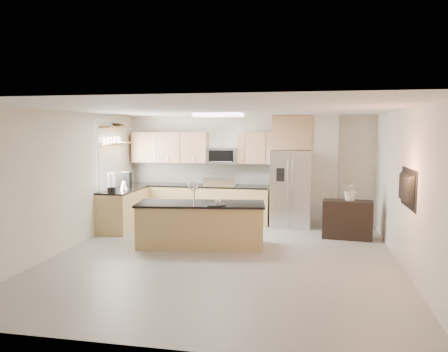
% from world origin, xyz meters
% --- Properties ---
extents(floor, '(6.50, 6.50, 0.00)m').
position_xyz_m(floor, '(0.00, 0.00, 0.00)').
color(floor, '#A19F99').
rests_on(floor, ground).
extents(ceiling, '(6.00, 6.50, 0.02)m').
position_xyz_m(ceiling, '(0.00, 0.00, 2.60)').
color(ceiling, silver).
rests_on(ceiling, wall_back).
extents(wall_back, '(6.00, 0.02, 2.60)m').
position_xyz_m(wall_back, '(0.00, 3.25, 1.30)').
color(wall_back, beige).
rests_on(wall_back, floor).
extents(wall_front, '(6.00, 0.02, 2.60)m').
position_xyz_m(wall_front, '(0.00, -3.25, 1.30)').
color(wall_front, beige).
rests_on(wall_front, floor).
extents(wall_left, '(0.02, 6.50, 2.60)m').
position_xyz_m(wall_left, '(-3.00, 0.00, 1.30)').
color(wall_left, beige).
rests_on(wall_left, floor).
extents(wall_right, '(0.02, 6.50, 2.60)m').
position_xyz_m(wall_right, '(3.00, 0.00, 1.30)').
color(wall_right, beige).
rests_on(wall_right, floor).
extents(back_counter, '(3.55, 0.66, 1.44)m').
position_xyz_m(back_counter, '(-1.23, 2.93, 0.47)').
color(back_counter, tan).
rests_on(back_counter, floor).
extents(left_counter, '(0.66, 1.50, 0.92)m').
position_xyz_m(left_counter, '(-2.67, 1.85, 0.46)').
color(left_counter, tan).
rests_on(left_counter, floor).
extents(range, '(0.76, 0.64, 1.14)m').
position_xyz_m(range, '(-0.60, 2.92, 0.47)').
color(range, black).
rests_on(range, floor).
extents(upper_cabinets, '(3.50, 0.33, 0.75)m').
position_xyz_m(upper_cabinets, '(-1.30, 3.09, 1.83)').
color(upper_cabinets, tan).
rests_on(upper_cabinets, wall_back).
extents(microwave, '(0.76, 0.40, 0.40)m').
position_xyz_m(microwave, '(-0.60, 3.04, 1.63)').
color(microwave, silver).
rests_on(microwave, upper_cabinets).
extents(refrigerator, '(0.92, 0.78, 1.78)m').
position_xyz_m(refrigerator, '(1.06, 2.87, 0.89)').
color(refrigerator, silver).
rests_on(refrigerator, floor).
extents(partition_column, '(0.60, 0.30, 2.60)m').
position_xyz_m(partition_column, '(1.82, 3.10, 1.30)').
color(partition_column, beige).
rests_on(partition_column, floor).
extents(window, '(0.04, 1.15, 1.65)m').
position_xyz_m(window, '(-2.98, 1.85, 1.65)').
color(window, white).
rests_on(window, wall_left).
extents(shelf_lower, '(0.30, 1.20, 0.04)m').
position_xyz_m(shelf_lower, '(-2.85, 1.95, 1.95)').
color(shelf_lower, brown).
rests_on(shelf_lower, wall_left).
extents(shelf_upper, '(0.30, 1.20, 0.04)m').
position_xyz_m(shelf_upper, '(-2.85, 1.95, 2.32)').
color(shelf_upper, brown).
rests_on(shelf_upper, wall_left).
extents(ceiling_fixture, '(1.00, 0.50, 0.06)m').
position_xyz_m(ceiling_fixture, '(-0.40, 1.60, 2.56)').
color(ceiling_fixture, white).
rests_on(ceiling_fixture, ceiling).
extents(island, '(2.55, 1.20, 1.28)m').
position_xyz_m(island, '(-0.58, 0.74, 0.43)').
color(island, tan).
rests_on(island, floor).
extents(credenza, '(1.03, 0.51, 0.80)m').
position_xyz_m(credenza, '(2.27, 1.90, 0.40)').
color(credenza, black).
rests_on(credenza, floor).
extents(cup, '(0.15, 0.15, 0.10)m').
position_xyz_m(cup, '(-0.20, 0.57, 0.90)').
color(cup, white).
rests_on(cup, island).
extents(platter, '(0.48, 0.48, 0.02)m').
position_xyz_m(platter, '(-0.23, 0.55, 0.86)').
color(platter, black).
rests_on(platter, island).
extents(blender, '(0.18, 0.18, 0.42)m').
position_xyz_m(blender, '(-2.68, 1.28, 1.10)').
color(blender, black).
rests_on(blender, left_counter).
extents(kettle, '(0.20, 0.20, 0.25)m').
position_xyz_m(kettle, '(-2.62, 1.80, 1.03)').
color(kettle, silver).
rests_on(kettle, left_counter).
extents(coffee_maker, '(0.22, 0.26, 0.36)m').
position_xyz_m(coffee_maker, '(-2.69, 2.12, 1.09)').
color(coffee_maker, black).
rests_on(coffee_maker, left_counter).
extents(bowl, '(0.42, 0.42, 0.09)m').
position_xyz_m(bowl, '(-2.85, 2.11, 2.39)').
color(bowl, silver).
rests_on(bowl, shelf_upper).
extents(flower_vase, '(0.75, 0.70, 0.66)m').
position_xyz_m(flower_vase, '(2.34, 1.89, 1.13)').
color(flower_vase, silver).
rests_on(flower_vase, credenza).
extents(television, '(0.14, 1.08, 0.62)m').
position_xyz_m(television, '(2.91, -0.20, 1.35)').
color(television, black).
rests_on(television, wall_right).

